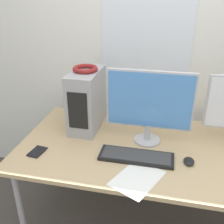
% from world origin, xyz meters
% --- Properties ---
extents(wall_back, '(8.00, 0.07, 2.70)m').
position_xyz_m(wall_back, '(-0.00, 1.05, 1.35)').
color(wall_back, silver).
rests_on(wall_back, ground_plane).
extents(desk, '(1.83, 0.92, 0.72)m').
position_xyz_m(desk, '(0.00, 0.46, 0.68)').
color(desk, tan).
rests_on(desk, ground_plane).
extents(pc_tower, '(0.19, 0.40, 0.44)m').
position_xyz_m(pc_tower, '(-0.53, 0.65, 0.94)').
color(pc_tower, '#9E9EA3').
rests_on(pc_tower, desk).
extents(headphones, '(0.18, 0.18, 0.03)m').
position_xyz_m(headphones, '(-0.53, 0.65, 1.18)').
color(headphones, maroon).
rests_on(headphones, pc_tower).
extents(monitor_main, '(0.56, 0.18, 0.50)m').
position_xyz_m(monitor_main, '(-0.07, 0.53, 1.01)').
color(monitor_main, '#B7B7BC').
rests_on(monitor_main, desk).
extents(keyboard, '(0.46, 0.16, 0.02)m').
position_xyz_m(keyboard, '(-0.11, 0.31, 0.74)').
color(keyboard, black).
rests_on(keyboard, desk).
extents(mouse, '(0.06, 0.09, 0.03)m').
position_xyz_m(mouse, '(0.21, 0.33, 0.74)').
color(mouse, black).
rests_on(mouse, desk).
extents(cell_phone, '(0.10, 0.13, 0.01)m').
position_xyz_m(cell_phone, '(-0.74, 0.24, 0.73)').
color(cell_phone, black).
rests_on(cell_phone, desk).
extents(paper_sheet_left, '(0.32, 0.36, 0.00)m').
position_xyz_m(paper_sheet_left, '(-0.08, 0.12, 0.72)').
color(paper_sheet_left, white).
rests_on(paper_sheet_left, desk).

